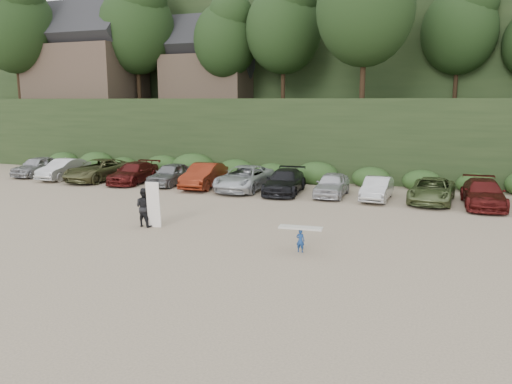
% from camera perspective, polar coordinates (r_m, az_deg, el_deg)
% --- Properties ---
extents(ground, '(120.00, 120.00, 0.00)m').
position_cam_1_polar(ground, '(22.92, -3.54, -4.41)').
color(ground, tan).
rests_on(ground, ground).
extents(hillside_backdrop, '(90.00, 41.50, 28.00)m').
position_cam_1_polar(hillside_backdrop, '(57.18, 11.32, 15.62)').
color(hillside_backdrop, black).
rests_on(hillside_backdrop, ground).
extents(parked_cars, '(39.37, 5.90, 1.64)m').
position_cam_1_polar(parked_cars, '(32.66, -0.13, 1.45)').
color(parked_cars, '#9D9DA1').
rests_on(parked_cars, ground).
extents(child_surfer, '(1.74, 0.61, 1.02)m').
position_cam_1_polar(child_surfer, '(19.59, 5.11, -4.91)').
color(child_surfer, navy).
rests_on(child_surfer, ground).
extents(adult_surfer, '(1.38, 0.81, 2.18)m').
position_cam_1_polar(adult_surfer, '(23.96, -12.56, -1.68)').
color(adult_surfer, black).
rests_on(adult_surfer, ground).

